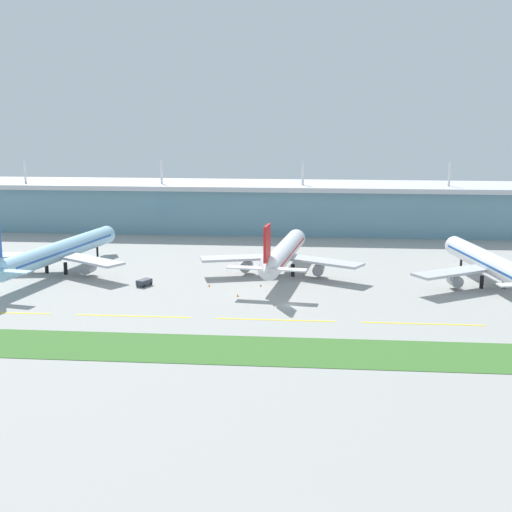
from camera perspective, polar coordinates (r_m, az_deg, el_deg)
ground_plane at (r=178.75m, az=2.77°, el=-3.98°), size 600.00×600.00×0.00m
terminal_building at (r=286.07m, az=3.77°, el=3.95°), size 288.00×34.00×28.29m
airliner_near at (r=220.80m, az=-15.60°, el=0.34°), size 47.91×69.38×18.90m
airliner_middle at (r=210.14m, az=2.19°, el=0.20°), size 48.48×59.71×18.90m
airliner_far at (r=205.97m, az=18.38°, el=-0.63°), size 47.86×62.48×18.90m
taxiway_stripe_mid_west at (r=171.95m, az=-9.88°, el=-4.78°), size 28.00×0.70×0.04m
taxiway_stripe_centre at (r=166.51m, az=1.54°, el=-5.15°), size 28.00×0.70×0.04m
taxiway_stripe_mid_east at (r=167.92m, az=13.25°, el=-5.32°), size 28.00×0.70×0.04m
grass_verge at (r=145.65m, az=2.17°, el=-7.64°), size 300.00×18.00×0.10m
pushback_tug at (r=200.17m, az=-8.96°, el=-2.08°), size 4.05×5.00×1.85m
safety_cone_left_wingtip at (r=197.71m, az=-3.78°, el=-2.36°), size 0.56×0.56×0.70m
safety_cone_nose_front at (r=186.87m, az=-1.47°, el=-3.17°), size 0.56×0.56×0.70m
safety_cone_right_wingtip at (r=197.35m, az=0.38°, el=-2.36°), size 0.56×0.56×0.70m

